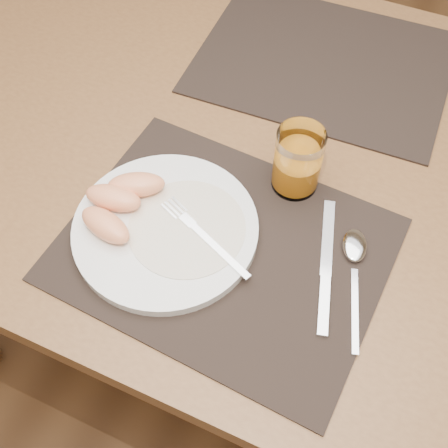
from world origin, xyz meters
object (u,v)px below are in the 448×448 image
Objects in this scene: plate at (166,229)px; fork at (198,231)px; juice_glass at (297,163)px; spoon at (355,254)px; placemat_near at (224,249)px; knife at (325,276)px; table at (277,177)px; placemat_far at (323,62)px.

plate is 1.62× the size of fork.
juice_glass is at bearing 58.82° from fork.
spoon is 1.74× the size of juice_glass.
placemat_near is at bearing -160.04° from spoon.
knife is 1.14× the size of spoon.
juice_glass is at bearing 125.26° from knife.
fork is (-0.04, -0.22, 0.11)m from table.
placemat_near is 2.69× the size of fork.
plate is 0.05m from fork.
placemat_near and placemat_far have the same top height.
fork is at bearing -101.44° from table.
knife is (0.19, 0.01, -0.02)m from fork.
juice_glass is (0.14, 0.16, 0.04)m from plate.
placemat_far is 0.30m from juice_glass.
fork is at bearing -175.64° from knife.
fork is 0.88× the size of spoon.
juice_glass is at bearing 144.18° from spoon.
spoon is (0.17, -0.16, 0.09)m from table.
plate reaches higher than placemat_near.
knife reaches higher than placemat_far.
fork reaches higher than table.
placemat_far is 2.69× the size of fork.
fork is at bearing -163.97° from spoon.
table is 0.27m from knife.
table is 12.92× the size of juice_glass.
knife is 0.17m from juice_glass.
juice_glass is (0.09, 0.15, 0.03)m from fork.
placemat_near is 0.17m from juice_glass.
juice_glass is at bearing 71.56° from placemat_near.
knife is at bearing 6.05° from plate.
placemat_far is at bearing 114.52° from spoon.
placemat_far is at bearing 108.84° from knife.
juice_glass reaches higher than plate.
placemat_far is 2.08× the size of knife.
juice_glass is (-0.10, 0.14, 0.05)m from knife.
knife reaches higher than placemat_near.
juice_glass reaches higher than table.
fork reaches higher than placemat_near.
spoon is (0.17, -0.38, 0.01)m from placemat_far.
plate is at bearing -101.54° from placemat_far.
juice_glass is (0.05, 0.15, 0.05)m from placemat_near.
table is 0.24m from placemat_far.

